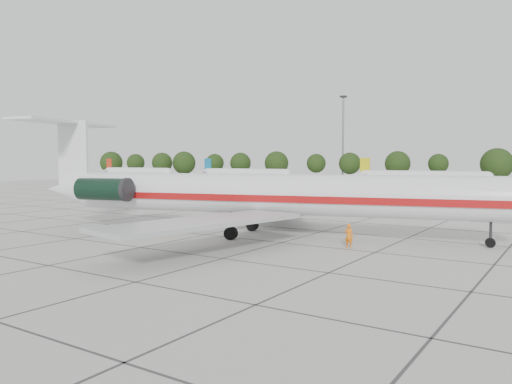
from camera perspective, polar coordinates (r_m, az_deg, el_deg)
ground at (r=52.23m, az=-0.23°, el=-3.83°), size 260.00×260.00×0.00m
apron_joints at (r=65.17m, az=7.08°, el=-2.36°), size 170.00×170.00×0.02m
main_airliner at (r=44.88m, az=-0.77°, el=-0.14°), size 45.52×35.13×10.82m
ground_crew at (r=39.31m, az=10.57°, el=-4.95°), size 0.72×0.50×1.89m
bg_airliner_a at (r=167.48m, az=-13.50°, el=2.19°), size 28.24×27.20×7.40m
bg_airliner_b at (r=142.88m, az=-1.38°, el=2.06°), size 28.24×27.20×7.40m
bg_airliner_c at (r=118.97m, az=18.29°, el=1.57°), size 28.24×27.20×7.40m
tree_line at (r=134.35m, az=15.88°, el=3.14°), size 249.86×8.44×10.22m
floodlight_mast at (r=147.52m, az=9.92°, el=6.48°), size 1.60×1.60×25.45m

